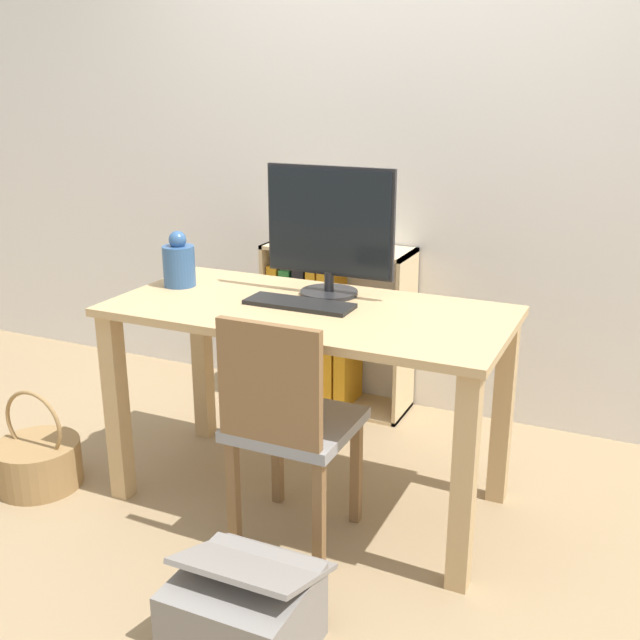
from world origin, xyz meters
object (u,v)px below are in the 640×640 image
object	(u,v)px
monitor	(329,228)
vase	(179,263)
bookshelf	(320,333)
storage_box	(244,613)
chair	(288,422)
basket	(38,462)
keyboard	(299,304)

from	to	relation	value
monitor	vase	bearing A→B (deg)	-167.73
vase	bookshelf	bearing A→B (deg)	72.85
storage_box	chair	bearing A→B (deg)	103.44
vase	basket	distance (m)	0.98
vase	basket	world-z (taller)	vase
monitor	basket	xyz separation A→B (m)	(-1.03, -0.56, -0.94)
monitor	vase	size ratio (longest dim) A/B	2.30
monitor	chair	bearing A→B (deg)	-82.35
keyboard	bookshelf	size ratio (longest dim) A/B	0.50
monitor	chair	world-z (taller)	monitor
vase	basket	bearing A→B (deg)	-135.51
chair	storage_box	xyz separation A→B (m)	(0.13, -0.53, -0.34)
basket	keyboard	bearing A→B (deg)	20.56
keyboard	bookshelf	distance (m)	1.01
vase	bookshelf	xyz separation A→B (m)	(0.25, 0.81, -0.51)
monitor	vase	xyz separation A→B (m)	(-0.60, -0.13, -0.17)
monitor	storage_box	world-z (taller)	monitor
chair	basket	size ratio (longest dim) A/B	2.07
keyboard	basket	xyz separation A→B (m)	(-0.99, -0.37, -0.68)
monitor	storage_box	bearing A→B (deg)	-79.31
chair	bookshelf	xyz separation A→B (m)	(-0.41, 1.16, -0.11)
vase	bookshelf	size ratio (longest dim) A/B	0.27
chair	keyboard	bearing A→B (deg)	118.16
keyboard	chair	world-z (taller)	chair
vase	bookshelf	world-z (taller)	vase
vase	chair	world-z (taller)	vase
bookshelf	storage_box	size ratio (longest dim) A/B	1.99
bookshelf	vase	bearing A→B (deg)	-107.15
vase	bookshelf	distance (m)	0.99
basket	storage_box	bearing A→B (deg)	-20.66
chair	vase	bearing A→B (deg)	161.02
bookshelf	monitor	bearing A→B (deg)	-62.87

